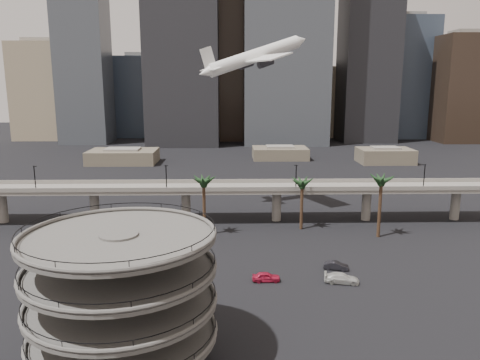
{
  "coord_description": "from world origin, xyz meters",
  "views": [
    {
      "loc": [
        -0.41,
        -54.8,
        32.97
      ],
      "look_at": [
        1.48,
        28.0,
        15.75
      ],
      "focal_mm": 35.0,
      "sensor_mm": 36.0,
      "label": 1
    }
  ],
  "objects_px": {
    "overpass": "(231,191)",
    "car_c": "(342,278)",
    "airborne_jet": "(255,57)",
    "parking_ramp": "(122,287)",
    "car_b": "(336,266)",
    "car_a": "(266,277)"
  },
  "relations": [
    {
      "from": "airborne_jet",
      "to": "parking_ramp",
      "type": "bearing_deg",
      "value": -130.24
    },
    {
      "from": "overpass",
      "to": "airborne_jet",
      "type": "bearing_deg",
      "value": 68.48
    },
    {
      "from": "airborne_jet",
      "to": "car_c",
      "type": "relative_size",
      "value": 5.33
    },
    {
      "from": "car_b",
      "to": "car_c",
      "type": "bearing_deg",
      "value": -168.7
    },
    {
      "from": "overpass",
      "to": "parking_ramp",
      "type": "bearing_deg",
      "value": -102.43
    },
    {
      "from": "overpass",
      "to": "car_c",
      "type": "distance_m",
      "value": 41.6
    },
    {
      "from": "parking_ramp",
      "to": "car_c",
      "type": "distance_m",
      "value": 39.47
    },
    {
      "from": "parking_ramp",
      "to": "car_b",
      "type": "relative_size",
      "value": 4.98
    },
    {
      "from": "parking_ramp",
      "to": "overpass",
      "type": "relative_size",
      "value": 0.17
    },
    {
      "from": "parking_ramp",
      "to": "car_b",
      "type": "bearing_deg",
      "value": 41.46
    },
    {
      "from": "parking_ramp",
      "to": "car_a",
      "type": "bearing_deg",
      "value": 51.07
    },
    {
      "from": "parking_ramp",
      "to": "car_c",
      "type": "xyz_separation_m",
      "value": [
        31.35,
        22.24,
        -9.0
      ]
    },
    {
      "from": "parking_ramp",
      "to": "airborne_jet",
      "type": "distance_m",
      "value": 82.92
    },
    {
      "from": "overpass",
      "to": "airborne_jet",
      "type": "relative_size",
      "value": 4.22
    },
    {
      "from": "car_a",
      "to": "car_b",
      "type": "distance_m",
      "value": 13.85
    },
    {
      "from": "car_c",
      "to": "car_a",
      "type": "bearing_deg",
      "value": 96.32
    },
    {
      "from": "car_b",
      "to": "car_c",
      "type": "distance_m",
      "value": 5.77
    },
    {
      "from": "overpass",
      "to": "airborne_jet",
      "type": "distance_m",
      "value": 36.61
    },
    {
      "from": "parking_ramp",
      "to": "car_a",
      "type": "relative_size",
      "value": 4.69
    },
    {
      "from": "car_a",
      "to": "car_b",
      "type": "xyz_separation_m",
      "value": [
        12.97,
        4.83,
        -0.07
      ]
    },
    {
      "from": "overpass",
      "to": "car_b",
      "type": "height_order",
      "value": "overpass"
    },
    {
      "from": "car_a",
      "to": "car_c",
      "type": "xyz_separation_m",
      "value": [
        12.64,
        -0.92,
        0.03
      ]
    }
  ]
}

